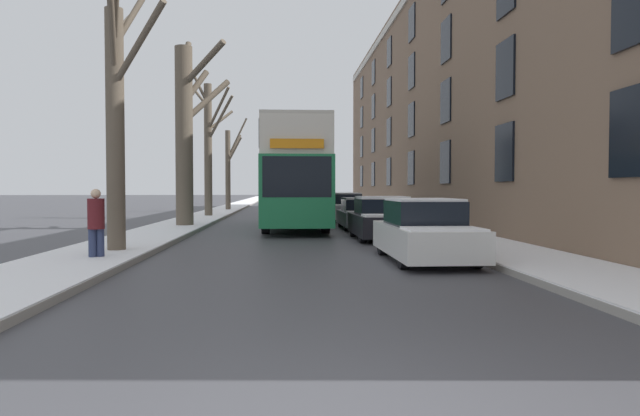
{
  "coord_description": "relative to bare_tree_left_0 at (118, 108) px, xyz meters",
  "views": [
    {
      "loc": [
        -0.53,
        -3.87,
        1.68
      ],
      "look_at": [
        0.7,
        15.27,
        1.04
      ],
      "focal_mm": 32.0,
      "sensor_mm": 36.0,
      "label": 1
    }
  ],
  "objects": [
    {
      "name": "bare_tree_left_3",
      "position": [
        0.04,
        28.54,
        -0.38
      ],
      "size": [
        1.66,
        2.05,
        6.99
      ],
      "color": "brown",
      "rests_on": "ground"
    },
    {
      "name": "parked_car_1",
      "position": [
        7.38,
        4.24,
        -3.02
      ],
      "size": [
        1.86,
        3.94,
        1.43
      ],
      "color": "black",
      "rests_on": "ground"
    },
    {
      "name": "pedestrian_left_sidewalk",
      "position": [
        -0.09,
        -1.47,
        -2.76
      ],
      "size": [
        0.37,
        0.37,
        1.68
      ],
      "rotation": [
        0.0,
        0.0,
        3.54
      ],
      "color": "navy",
      "rests_on": "ground"
    },
    {
      "name": "bare_tree_left_0",
      "position": [
        0.0,
        0.0,
        0.0
      ],
      "size": [
        1.84,
        3.67,
        7.97
      ],
      "color": "brown",
      "rests_on": "ground"
    },
    {
      "name": "bare_tree_left_1",
      "position": [
        0.01,
        9.95,
        0.47
      ],
      "size": [
        2.32,
        3.0,
        8.09
      ],
      "color": "brown",
      "rests_on": "ground"
    },
    {
      "name": "bare_tree_left_2",
      "position": [
        -0.19,
        18.74,
        0.62
      ],
      "size": [
        3.2,
        2.78,
        8.52
      ],
      "color": "brown",
      "rests_on": "ground"
    },
    {
      "name": "sidewalk_right",
      "position": [
        9.69,
        42.38,
        -3.61
      ],
      "size": [
        2.46,
        130.0,
        0.16
      ],
      "color": "gray",
      "rests_on": "ground"
    },
    {
      "name": "parked_car_0",
      "position": [
        7.38,
        -1.45,
        -3.02
      ],
      "size": [
        1.76,
        4.25,
        1.46
      ],
      "color": "silver",
      "rests_on": "ground"
    },
    {
      "name": "parked_car_2",
      "position": [
        7.38,
        9.33,
        -3.08
      ],
      "size": [
        1.73,
        4.04,
        1.31
      ],
      "color": "slate",
      "rests_on": "ground"
    },
    {
      "name": "double_decker_bus",
      "position": [
        4.56,
        10.22,
        -1.23
      ],
      "size": [
        2.61,
        11.17,
        4.34
      ],
      "color": "#1E7A47",
      "rests_on": "ground"
    },
    {
      "name": "sidewalk_left",
      "position": [
        -0.42,
        42.38,
        -3.61
      ],
      "size": [
        2.46,
        130.0,
        0.16
      ],
      "color": "gray",
      "rests_on": "ground"
    },
    {
      "name": "terrace_facade_right",
      "position": [
        15.41,
        15.46,
        2.67
      ],
      "size": [
        9.1,
        50.94,
        12.71
      ],
      "color": "#7A604C",
      "rests_on": "ground"
    },
    {
      "name": "parked_car_3",
      "position": [
        7.38,
        15.48,
        -3.0
      ],
      "size": [
        1.75,
        4.38,
        1.48
      ],
      "color": "#9EA3AD",
      "rests_on": "ground"
    }
  ]
}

